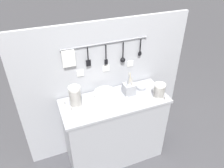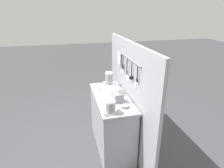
% 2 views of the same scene
% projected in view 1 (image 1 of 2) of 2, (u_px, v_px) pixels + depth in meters
% --- Properties ---
extents(ground_plane, '(20.00, 20.00, 0.00)m').
position_uv_depth(ground_plane, '(114.00, 154.00, 2.82)').
color(ground_plane, '#424247').
extents(counter, '(1.16, 0.48, 0.88)m').
position_uv_depth(counter, '(114.00, 129.00, 2.58)').
color(counter, '#9EA0A8').
rests_on(counter, ground).
extents(back_wall, '(1.96, 0.09, 1.67)m').
position_uv_depth(back_wall, '(106.00, 90.00, 2.57)').
color(back_wall, '#A8AAB2').
rests_on(back_wall, ground).
extents(bowl_stack_nested_right, '(0.12, 0.12, 0.17)m').
position_uv_depth(bowl_stack_nested_right, '(159.00, 91.00, 2.34)').
color(bowl_stack_nested_right, white).
rests_on(bowl_stack_nested_right, counter).
extents(bowl_stack_tall_left, '(0.12, 0.12, 0.24)m').
position_uv_depth(bowl_stack_tall_left, '(75.00, 97.00, 2.19)').
color(bowl_stack_tall_left, white).
rests_on(bowl_stack_tall_left, counter).
extents(plate_stack, '(0.24, 0.24, 0.09)m').
position_uv_depth(plate_stack, '(105.00, 96.00, 2.33)').
color(plate_stack, white).
rests_on(plate_stack, counter).
extents(steel_mixing_bowl, '(0.11, 0.11, 0.03)m').
position_uv_depth(steel_mixing_bowl, '(141.00, 87.00, 2.51)').
color(steel_mixing_bowl, '#93969E').
rests_on(steel_mixing_bowl, counter).
extents(cutlery_caddy, '(0.12, 0.12, 0.27)m').
position_uv_depth(cutlery_caddy, '(129.00, 89.00, 2.40)').
color(cutlery_caddy, '#93969E').
rests_on(cutlery_caddy, counter).
extents(cup_front_left, '(0.04, 0.04, 0.05)m').
position_uv_depth(cup_front_left, '(127.00, 100.00, 2.30)').
color(cup_front_left, white).
rests_on(cup_front_left, counter).
extents(cup_centre, '(0.04, 0.04, 0.05)m').
position_uv_depth(cup_centre, '(63.00, 103.00, 2.26)').
color(cup_centre, white).
rests_on(cup_centre, counter).
extents(cup_edge_near, '(0.04, 0.04, 0.05)m').
position_uv_depth(cup_edge_near, '(70.00, 109.00, 2.17)').
color(cup_edge_near, white).
rests_on(cup_edge_near, counter).
extents(cup_edge_far, '(0.04, 0.04, 0.05)m').
position_uv_depth(cup_edge_far, '(93.00, 112.00, 2.13)').
color(cup_edge_far, white).
rests_on(cup_edge_far, counter).
extents(cup_front_right, '(0.04, 0.04, 0.05)m').
position_uv_depth(cup_front_right, '(155.00, 90.00, 2.46)').
color(cup_front_right, white).
rests_on(cup_front_right, counter).
extents(cup_back_right, '(0.04, 0.04, 0.05)m').
position_uv_depth(cup_back_right, '(167.00, 98.00, 2.32)').
color(cup_back_right, white).
rests_on(cup_back_right, counter).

